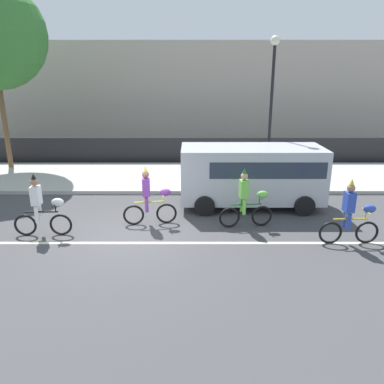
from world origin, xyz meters
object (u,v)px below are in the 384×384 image
parked_van_silver (253,172)px  parade_cyclist_zebra (42,209)px  parade_cyclist_cobalt (352,216)px  parade_cyclist_purple (150,199)px  parade_cyclist_lime (247,202)px  street_lamp_post (272,91)px

parked_van_silver → parade_cyclist_zebra: bearing=-158.2°
parade_cyclist_zebra → parked_van_silver: size_ratio=0.38×
parade_cyclist_zebra → parade_cyclist_cobalt: (8.90, -0.57, 0.00)m
parade_cyclist_zebra → parade_cyclist_cobalt: same height
parade_cyclist_purple → parade_cyclist_lime: (3.04, -0.22, 0.00)m
parade_cyclist_cobalt → parked_van_silver: bearing=125.1°
parade_cyclist_cobalt → parade_cyclist_zebra: bearing=176.3°
parade_cyclist_lime → parked_van_silver: 2.09m
parade_cyclist_purple → parade_cyclist_lime: size_ratio=1.00×
parade_cyclist_zebra → parade_cyclist_cobalt: size_ratio=1.00×
parade_cyclist_lime → street_lamp_post: size_ratio=0.33×
street_lamp_post → parked_van_silver: bearing=-113.6°
parade_cyclist_cobalt → parade_cyclist_lime: bearing=155.8°
parade_cyclist_cobalt → parade_cyclist_purple: bearing=165.9°
parade_cyclist_purple → street_lamp_post: size_ratio=0.33×
parade_cyclist_lime → parade_cyclist_cobalt: same height
parade_cyclist_zebra → street_lamp_post: 9.47m
parade_cyclist_zebra → street_lamp_post: size_ratio=0.33×
parked_van_silver → street_lamp_post: (0.92, 2.11, 2.71)m
parade_cyclist_lime → street_lamp_post: (1.42, 4.09, 3.15)m
parade_cyclist_purple → street_lamp_post: bearing=41.0°
parade_cyclist_cobalt → street_lamp_post: 6.33m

